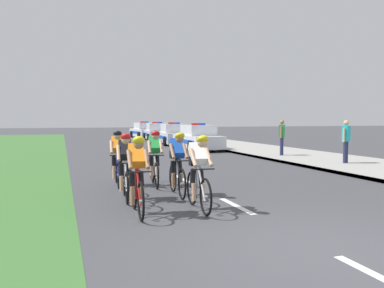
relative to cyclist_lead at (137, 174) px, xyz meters
name	(u,v)px	position (x,y,z in m)	size (l,w,h in m)	color
ground_plane	(323,249)	(2.13, -2.78, -0.79)	(160.00, 160.00, 0.00)	#424247
sidewalk_slab	(274,152)	(9.56, 11.22, -0.73)	(4.47, 60.00, 0.12)	#A3A099
kerb_edge	(238,153)	(7.40, 11.22, -0.72)	(0.16, 60.00, 0.13)	#9E9E99
lane_markings_centre	(181,178)	(2.13, 4.10, -0.78)	(0.14, 17.60, 0.01)	white
cyclist_lead	(137,174)	(0.00, 0.00, 0.00)	(0.43, 1.72, 1.56)	black
cyclist_second	(199,172)	(1.24, -0.01, 0.00)	(0.43, 1.72, 1.56)	black
cyclist_third	(125,165)	(0.00, 1.47, 0.00)	(0.45, 1.72, 1.56)	black
cyclist_fourth	(177,163)	(1.25, 1.55, 0.00)	(0.43, 1.72, 1.56)	black
cyclist_fifth	(117,157)	(0.08, 3.42, 0.00)	(0.44, 1.72, 1.56)	black
cyclist_sixth	(155,157)	(1.05, 3.05, 0.00)	(0.45, 1.72, 1.56)	black
police_car_nearest	(198,139)	(6.27, 14.36, -0.11)	(2.04, 4.42, 1.59)	silver
police_car_second	(174,135)	(6.27, 19.56, -0.11)	(2.20, 4.50, 1.59)	silver
police_car_third	(157,133)	(6.27, 24.68, -0.11)	(2.27, 4.53, 1.59)	silver
police_car_furthest	(144,131)	(6.27, 30.15, -0.11)	(2.29, 4.54, 1.59)	silver
spectator_closest	(346,138)	(9.16, 5.15, 0.30)	(0.49, 0.37, 1.68)	#23284C
spectator_middle	(282,135)	(8.55, 8.81, 0.30)	(0.41, 0.44, 1.68)	#23284C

